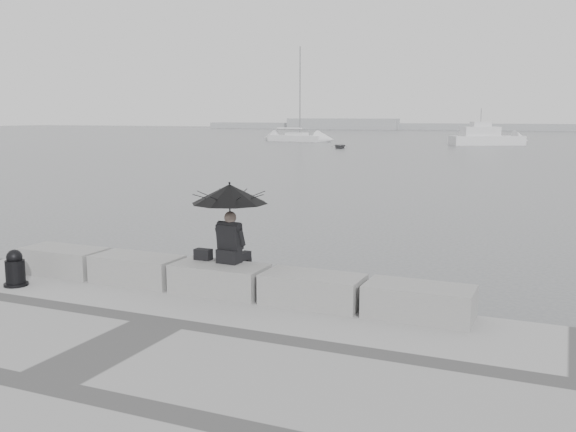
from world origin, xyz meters
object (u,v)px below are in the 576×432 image
at_px(seated_person, 229,203).
at_px(mooring_bollard, 15,271).
at_px(sailboat_left, 297,138).
at_px(motor_cruiser, 487,138).
at_px(dinghy, 340,146).

bearing_deg(seated_person, mooring_bollard, -157.41).
relative_size(seated_person, sailboat_left, 0.11).
distance_m(seated_person, mooring_bollard, 4.04).
height_order(sailboat_left, motor_cruiser, sailboat_left).
bearing_deg(mooring_bollard, motor_cruiser, 90.29).
xyz_separation_m(mooring_bollard, dinghy, (-14.16, 58.45, -0.55)).
bearing_deg(dinghy, motor_cruiser, 23.44).
xyz_separation_m(seated_person, dinghy, (-17.79, 57.18, -1.80)).
height_order(seated_person, sailboat_left, sailboat_left).
relative_size(seated_person, dinghy, 0.50).
distance_m(motor_cruiser, dinghy, 19.86).
bearing_deg(mooring_bollard, sailboat_left, 109.25).
relative_size(mooring_bollard, sailboat_left, 0.05).
xyz_separation_m(mooring_bollard, motor_cruiser, (-0.36, 72.72, 0.11)).
relative_size(sailboat_left, motor_cruiser, 1.45).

